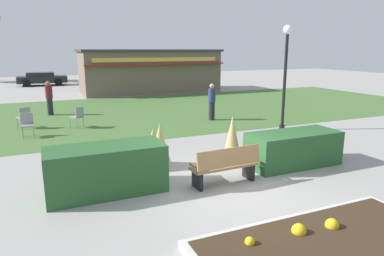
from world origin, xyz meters
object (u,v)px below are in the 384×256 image
Objects in this scene: parked_car_east_slot at (147,75)px; lamppost_mid at (286,65)px; cafe_chair_center at (27,123)px; person_strolling at (49,98)px; food_kiosk at (149,71)px; cafe_chair_west at (24,116)px; cafe_chair_east at (78,115)px; park_bench at (226,166)px; parked_car_center_slot at (101,77)px; person_standing at (212,102)px; parked_car_west_slot at (42,78)px; trash_bin at (62,174)px.

lamppost_mid is at bearing -92.87° from parked_car_east_slot.
person_strolling is (0.91, 4.41, 0.33)m from cafe_chair_center.
food_kiosk is 13.51m from cafe_chair_west.
cafe_chair_east is at bearing -120.15° from food_kiosk.
parked_car_east_slot is (6.16, 27.54, 0.16)m from park_bench.
parked_car_center_slot is at bearing -54.67° from person_strolling.
food_kiosk is 6.20× the size of person_strolling.
cafe_chair_east is 0.21× the size of parked_car_center_slot.
parked_car_center_slot is 0.99× the size of parked_car_east_slot.
cafe_chair_west is 19.80m from parked_car_center_slot.
parked_car_east_slot is at bearing 73.09° from person_standing.
parked_car_center_slot is at bearing 0.02° from parked_car_west_slot.
cafe_chair_east is (-7.61, 3.73, -2.08)m from lamppost_mid.
cafe_chair_center is 0.21× the size of parked_car_west_slot.
trash_bin is at bearing -81.79° from cafe_chair_center.
cafe_chair_east is 21.47m from parked_car_east_slot.
parked_car_east_slot is at bearing 65.87° from cafe_chair_east.
food_kiosk is (3.87, 19.12, 1.14)m from park_bench.
cafe_chair_center is 23.05m from parked_car_east_slot.
person_strolling is 0.39× the size of parked_car_center_slot.
park_bench reaches higher than cafe_chair_west.
trash_bin is 10.42m from person_strolling.
cafe_chair_west is at bearing 159.55° from cafe_chair_east.
cafe_chair_east is (-6.49, -11.17, -1.09)m from food_kiosk.
person_strolling is at bearing 69.01° from cafe_chair_west.
food_kiosk is at bearing 94.29° from lamppost_mid.
person_standing reaches higher than parked_car_east_slot.
cafe_chair_west is (-8.55, -10.41, -1.09)m from food_kiosk.
parked_car_west_slot is (0.71, 20.44, 0.12)m from cafe_chair_center.
cafe_chair_west is at bearing 155.06° from lamppost_mid.
park_bench is 1.02× the size of person_standing.
lamppost_mid is 0.98× the size of parked_car_west_slot.
lamppost_mid is 0.96× the size of parked_car_center_slot.
parked_car_east_slot is (10.67, 20.43, 0.12)m from cafe_chair_center.
lamppost_mid reaches higher than person_standing.
parked_car_west_slot is at bearing -36.43° from person_strolling.
lamppost_mid is 11.41m from person_strolling.
food_kiosk is at bearing -47.64° from parked_car_west_slot.
person_standing reaches higher than cafe_chair_west.
trash_bin is 0.08× the size of food_kiosk.
parked_car_west_slot is (-1.19, 19.60, 0.12)m from cafe_chair_east.
parked_car_west_slot reaches higher than cafe_chair_east.
park_bench is 27.59m from parked_car_center_slot.
food_kiosk reaches higher than person_strolling.
person_standing is at bearing -10.98° from cafe_chair_west.
park_bench is 9.89m from cafe_chair_west.
lamppost_mid reaches higher than cafe_chair_center.
cafe_chair_east is 20.02m from parked_car_center_slot.
trash_bin is at bearing -89.65° from parked_car_west_slot.
person_standing is 20.45m from parked_car_center_slot.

